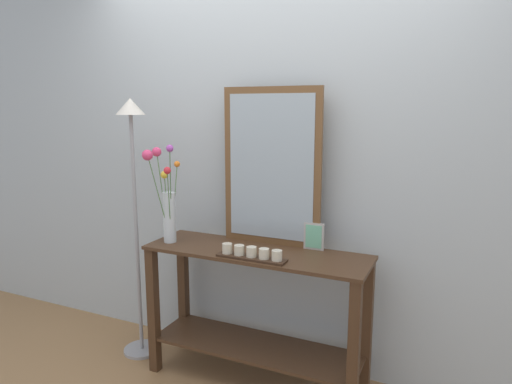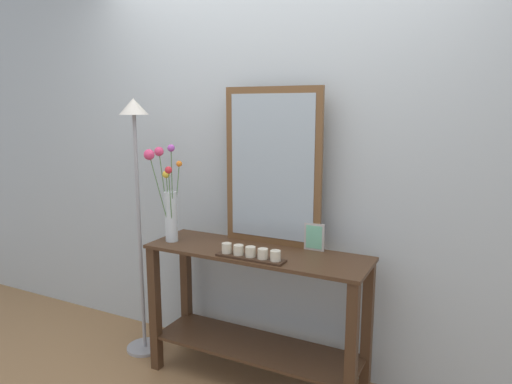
{
  "view_description": "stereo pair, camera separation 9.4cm",
  "coord_description": "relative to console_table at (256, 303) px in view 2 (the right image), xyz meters",
  "views": [
    {
      "loc": [
        1.05,
        -2.28,
        1.61
      ],
      "look_at": [
        0.0,
        0.0,
        1.15
      ],
      "focal_mm": 32.19,
      "sensor_mm": 36.0,
      "label": 1
    },
    {
      "loc": [
        1.13,
        -2.24,
        1.61
      ],
      "look_at": [
        0.0,
        0.0,
        1.15
      ],
      "focal_mm": 32.19,
      "sensor_mm": 36.0,
      "label": 2
    }
  ],
  "objects": [
    {
      "name": "ground_plane",
      "position": [
        0.0,
        0.0,
        -0.5
      ],
      "size": [
        7.0,
        6.0,
        0.02
      ],
      "primitive_type": "cube",
      "color": "#997047"
    },
    {
      "name": "wall_back",
      "position": [
        0.0,
        0.32,
        0.86
      ],
      "size": [
        6.4,
        0.08,
        2.7
      ],
      "primitive_type": "cube",
      "color": "#B2BCC1",
      "rests_on": "ground"
    },
    {
      "name": "console_table",
      "position": [
        0.0,
        0.0,
        0.0
      ],
      "size": [
        1.3,
        0.41,
        0.81
      ],
      "color": "#472D1C",
      "rests_on": "ground"
    },
    {
      "name": "mirror_leaning",
      "position": [
        0.02,
        0.17,
        0.78
      ],
      "size": [
        0.6,
        0.03,
        0.92
      ],
      "color": "brown",
      "rests_on": "console_table"
    },
    {
      "name": "tall_vase_left",
      "position": [
        -0.56,
        -0.07,
        0.57
      ],
      "size": [
        0.2,
        0.24,
        0.6
      ],
      "color": "silver",
      "rests_on": "console_table"
    },
    {
      "name": "candle_tray",
      "position": [
        0.04,
        -0.14,
        0.34
      ],
      "size": [
        0.39,
        0.09,
        0.07
      ],
      "color": "#382316",
      "rests_on": "console_table"
    },
    {
      "name": "picture_frame_small",
      "position": [
        0.29,
        0.16,
        0.4
      ],
      "size": [
        0.12,
        0.01,
        0.16
      ],
      "color": "#B7B2AD",
      "rests_on": "console_table"
    },
    {
      "name": "floor_lamp",
      "position": [
        -0.84,
        -0.02,
        0.64
      ],
      "size": [
        0.24,
        0.24,
        1.67
      ],
      "color": "#9E9EA3",
      "rests_on": "ground"
    }
  ]
}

